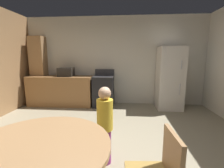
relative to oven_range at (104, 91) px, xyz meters
name	(u,v)px	position (x,y,z in m)	size (l,w,h in m)	color
ground_plane	(100,162)	(0.30, -2.58, -0.47)	(14.00, 14.00, 0.00)	gray
wall_back	(114,61)	(0.30, 0.40, 0.88)	(5.80, 0.12, 2.70)	beige
kitchen_counter	(61,91)	(-1.33, 0.00, -0.02)	(1.96, 0.60, 0.90)	olive
pantry_column	(39,71)	(-2.09, 0.18, 0.58)	(0.44, 0.36, 2.10)	#9E754C
oven_range	(104,91)	(0.00, 0.00, 0.00)	(0.60, 0.60, 1.10)	black
refrigerator	(170,78)	(1.91, -0.05, 0.41)	(0.68, 0.68, 1.76)	silver
microwave	(66,72)	(-1.14, 0.00, 0.56)	(0.44, 0.32, 0.26)	black
dining_table	(37,162)	(-0.09, -3.43, 0.14)	(1.24, 1.24, 0.76)	#9E754C
person_child	(105,124)	(0.37, -2.57, 0.11)	(0.30, 0.30, 1.09)	#8C337A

